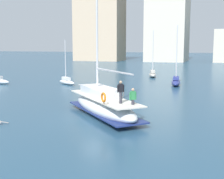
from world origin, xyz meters
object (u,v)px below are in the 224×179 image
seagull (0,122)px  moored_ketch_distant (176,81)px  main_sailboat (103,104)px  moored_sloop_far (67,81)px  moored_cutter_right (152,74)px

seagull → moored_ketch_distant: bearing=71.0°
main_sailboat → seagull: main_sailboat is taller
main_sailboat → moored_sloop_far: 20.05m
moored_ketch_distant → main_sailboat: bearing=-98.1°
main_sailboat → moored_sloop_far: bearing=125.2°
seagull → main_sailboat: bearing=40.1°
moored_sloop_far → main_sailboat: bearing=-54.8°
moored_sloop_far → seagull: (5.78, -21.25, -0.29)m
main_sailboat → moored_ketch_distant: main_sailboat is taller
moored_cutter_right → moored_ketch_distant: (5.24, -9.84, 0.01)m
main_sailboat → seagull: size_ratio=12.87×
moored_sloop_far → moored_ketch_distant: 15.00m
main_sailboat → moored_cutter_right: size_ratio=1.70×
main_sailboat → moored_cutter_right: 30.30m
moored_ketch_distant → seagull: (-8.68, -25.23, -0.39)m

